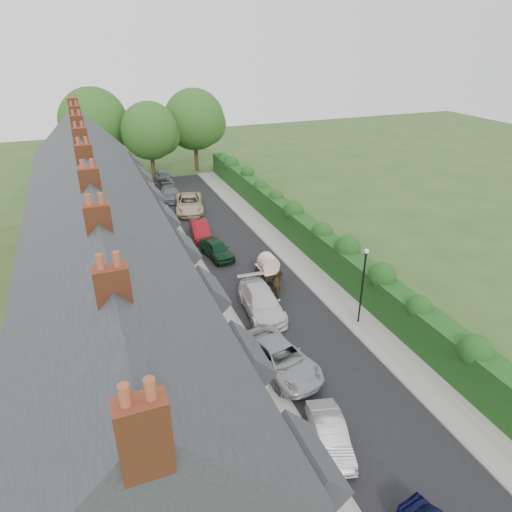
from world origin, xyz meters
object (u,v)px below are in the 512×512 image
at_px(car_silver_b, 280,358).
at_px(car_red, 200,230).
at_px(car_white, 261,302).
at_px(lamppost, 363,277).
at_px(car_beige, 189,203).
at_px(horse_cart, 268,266).
at_px(car_silver_a, 330,435).
at_px(horse, 279,285).
at_px(car_grey, 170,193).
at_px(car_green, 217,249).
at_px(car_black, 165,185).

height_order(car_silver_b, car_red, car_silver_b).
distance_m(car_white, car_red, 13.31).
xyz_separation_m(car_silver_b, car_white, (1.19, 5.57, 0.01)).
distance_m(lamppost, car_beige, 24.06).
bearing_deg(horse_cart, car_red, 104.24).
distance_m(lamppost, car_red, 17.80).
bearing_deg(lamppost, car_beige, 102.11).
height_order(car_silver_a, horse, horse).
relative_size(car_beige, car_grey, 1.25).
xyz_separation_m(car_silver_a, car_grey, (0.35, 35.35, 0.04)).
height_order(car_silver_a, car_red, car_red).
distance_m(car_silver_b, car_grey, 29.94).
bearing_deg(lamppost, car_white, 147.20).
xyz_separation_m(car_green, car_beige, (0.51, 11.20, 0.10)).
xyz_separation_m(car_red, horse_cart, (2.47, -9.72, 0.57)).
distance_m(car_white, car_black, 27.65).
bearing_deg(horse_cart, car_silver_a, -102.28).
xyz_separation_m(car_silver_b, horse_cart, (3.17, 9.16, 0.48)).
xyz_separation_m(car_silver_a, car_red, (0.70, 24.28, 0.05)).
height_order(car_grey, car_black, car_grey).
xyz_separation_m(lamppost, horse_cart, (-3.23, 6.95, -2.05)).
bearing_deg(car_red, car_white, -81.07).
height_order(lamppost, car_grey, lamppost).
relative_size(lamppost, car_silver_b, 0.93).
relative_size(car_red, horse_cart, 1.37).
height_order(car_beige, horse, car_beige).
relative_size(car_silver_a, car_red, 0.93).
bearing_deg(car_red, car_silver_a, -84.81).
xyz_separation_m(car_green, horse_cart, (2.31, -5.25, 0.54)).
bearing_deg(car_grey, car_red, -81.44).
distance_m(lamppost, car_black, 31.69).
xyz_separation_m(car_red, car_grey, (-0.36, 11.06, -0.01)).
relative_size(lamppost, car_black, 1.34).
distance_m(car_black, horse_cart, 24.22).
xyz_separation_m(car_beige, car_black, (-0.98, 7.60, -0.15)).
height_order(car_silver_a, car_white, car_white).
height_order(lamppost, car_white, lamppost).
bearing_deg(car_beige, car_silver_a, -80.43).
relative_size(car_silver_a, car_black, 1.00).
height_order(car_red, horse, horse).
relative_size(car_silver_b, car_white, 1.02).
xyz_separation_m(car_white, horse, (1.98, 1.65, -0.03)).
bearing_deg(car_black, car_silver_b, -99.22).
distance_m(car_grey, horse_cart, 20.98).
distance_m(car_green, horse, 7.55).
bearing_deg(car_green, car_silver_a, -100.92).
xyz_separation_m(lamppost, car_white, (-5.21, 3.36, -2.51)).
bearing_deg(car_silver_a, horse_cart, 91.35).
xyz_separation_m(car_grey, car_black, (0.05, 3.27, -0.02)).
height_order(car_silver_a, horse_cart, horse_cart).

